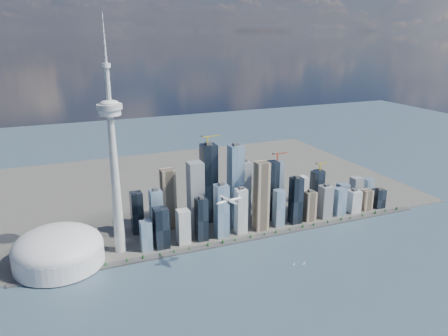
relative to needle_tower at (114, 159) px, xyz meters
name	(u,v)px	position (x,y,z in m)	size (l,w,h in m)	color
ground	(294,292)	(300.00, -310.00, -235.84)	(4000.00, 4000.00, 0.00)	#374B61
seawall	(243,240)	(300.00, -60.00, -233.84)	(1100.00, 22.00, 4.00)	#383838
land	(188,185)	(300.00, 390.00, -234.34)	(1400.00, 900.00, 3.00)	#4C4C47
shoreline_trees	(243,237)	(300.00, -60.00, -227.06)	(960.53, 7.20, 8.80)	#3F2D1E
skyscraper_cluster	(250,198)	(359.62, 26.82, -159.60)	(736.00, 142.00, 246.48)	black
needle_tower	(114,159)	(0.00, 0.00, 0.00)	(56.00, 56.00, 550.50)	#A5A5A0
dome_stadium	(58,249)	(-140.00, -10.00, -196.40)	(200.00, 200.00, 86.00)	silver
airplane	(229,200)	(212.56, -172.45, -70.84)	(69.09, 61.47, 16.94)	silver
sailboat_west	(294,264)	(356.55, -216.44, -233.10)	(6.11, 1.62, 8.54)	white
sailboat_east	(304,263)	(379.74, -222.84, -232.43)	(7.57, 4.12, 10.62)	white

